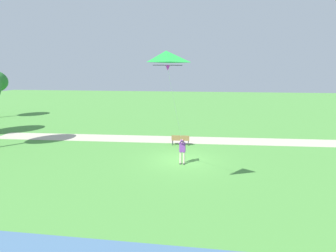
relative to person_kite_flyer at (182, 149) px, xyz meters
name	(u,v)px	position (x,y,z in m)	size (l,w,h in m)	color
ground_plane	(182,160)	(0.72, 0.04, -1.05)	(120.00, 120.00, 0.00)	#4C8E3D
walkway_path	(165,139)	(6.06, 2.04, -1.04)	(2.40, 32.00, 0.02)	#B7AD99
person_kite_flyer	(182,149)	(0.00, 0.00, 0.00)	(0.62, 0.52, 1.83)	#232328
flying_kite	(167,62)	(-4.97, 0.39, 5.54)	(5.13, 1.49, 5.21)	green
park_bench_near_walkway	(180,139)	(4.45, 0.48, -0.54)	(0.50, 1.52, 0.88)	olive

